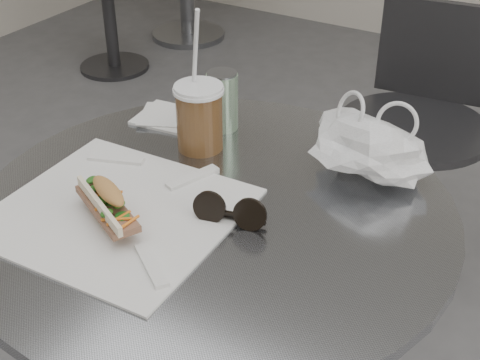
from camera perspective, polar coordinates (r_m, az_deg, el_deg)
The scene contains 10 objects.
cafe_table at distance 1.23m, azimuth -1.94°, elevation -12.68°, with size 0.76×0.76×0.74m.
chair_far at distance 1.97m, azimuth 14.35°, elevation 1.37°, with size 0.41×0.43×0.78m.
bg_chair at distance 3.32m, azimuth -11.41°, elevation 14.26°, with size 0.40×0.43×0.72m.
sandwich_paper at distance 1.04m, azimuth -10.50°, elevation -2.69°, with size 0.35×0.33×0.00m, color white.
banh_mi at distance 1.01m, azimuth -11.20°, elevation -2.08°, with size 0.19×0.15×0.06m.
iced_coffee at distance 1.17m, azimuth -3.49°, elevation 5.48°, with size 0.09×0.09×0.26m.
sunglasses at distance 1.00m, azimuth -0.85°, elevation -2.80°, with size 0.12×0.05×0.05m.
plastic_bag at distance 1.12m, azimuth 10.71°, elevation 2.61°, with size 0.19×0.15×0.10m, color white, non-canonical shape.
napkin_stack at distance 1.31m, azimuth -6.30°, elevation 5.43°, with size 0.13×0.13×0.01m.
drink_can at distance 1.24m, azimuth -1.52°, elevation 6.78°, with size 0.06×0.06×0.11m.
Camera 1 is at (0.48, -0.52, 1.34)m, focal length 50.00 mm.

